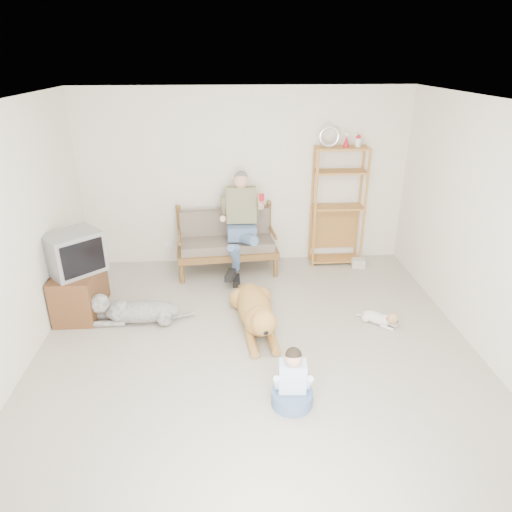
{
  "coord_description": "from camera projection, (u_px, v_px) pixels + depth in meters",
  "views": [
    {
      "loc": [
        -0.31,
        -4.11,
        3.11
      ],
      "look_at": [
        0.05,
        1.0,
        0.83
      ],
      "focal_mm": 32.0,
      "sensor_mm": 36.0,
      "label": 1
    }
  ],
  "objects": [
    {
      "name": "floor",
      "position": [
        258.0,
        361.0,
        5.03
      ],
      "size": [
        5.5,
        5.5,
        0.0
      ],
      "primitive_type": "plane",
      "color": "beige",
      "rests_on": "ground"
    },
    {
      "name": "ceiling",
      "position": [
        259.0,
        105.0,
        3.93
      ],
      "size": [
        5.5,
        5.5,
        0.0
      ],
      "primitive_type": "plane",
      "rotation": [
        3.14,
        0.0,
        0.0
      ],
      "color": "white",
      "rests_on": "ground"
    },
    {
      "name": "wall_back",
      "position": [
        245.0,
        179.0,
        6.99
      ],
      "size": [
        5.0,
        0.0,
        5.0
      ],
      "primitive_type": "plane",
      "rotation": [
        1.57,
        0.0,
        0.0
      ],
      "color": "silver",
      "rests_on": "ground"
    },
    {
      "name": "wall_front",
      "position": [
        305.0,
        497.0,
        1.97
      ],
      "size": [
        5.0,
        0.0,
        5.0
      ],
      "primitive_type": "plane",
      "rotation": [
        -1.57,
        0.0,
        0.0
      ],
      "color": "silver",
      "rests_on": "ground"
    },
    {
      "name": "wall_right",
      "position": [
        503.0,
        242.0,
        4.64
      ],
      "size": [
        0.0,
        5.5,
        5.5
      ],
      "primitive_type": "plane",
      "rotation": [
        1.57,
        0.0,
        -1.57
      ],
      "color": "silver",
      "rests_on": "ground"
    },
    {
      "name": "loveseat",
      "position": [
        227.0,
        240.0,
        6.98
      ],
      "size": [
        1.56,
        0.83,
        0.95
      ],
      "rotation": [
        0.0,
        0.0,
        0.09
      ],
      "color": "brown",
      "rests_on": "ground"
    },
    {
      "name": "man",
      "position": [
        240.0,
        231.0,
        6.71
      ],
      "size": [
        0.59,
        0.84,
        1.37
      ],
      "color": "slate",
      "rests_on": "loveseat"
    },
    {
      "name": "etagere",
      "position": [
        338.0,
        206.0,
        7.06
      ],
      "size": [
        0.82,
        0.36,
        2.16
      ],
      "color": "#C6803E",
      "rests_on": "ground"
    },
    {
      "name": "book_stack",
      "position": [
        358.0,
        263.0,
        7.23
      ],
      "size": [
        0.23,
        0.18,
        0.13
      ],
      "primitive_type": "cube",
      "rotation": [
        0.0,
        0.0,
        -0.15
      ],
      "color": "white",
      "rests_on": "ground"
    },
    {
      "name": "tv_stand",
      "position": [
        80.0,
        291.0,
        5.89
      ],
      "size": [
        0.51,
        0.9,
        0.6
      ],
      "rotation": [
        0.0,
        0.0,
        -0.01
      ],
      "color": "brown",
      "rests_on": "ground"
    },
    {
      "name": "crt_tv",
      "position": [
        74.0,
        253.0,
        5.62
      ],
      "size": [
        0.8,
        0.79,
        0.52
      ],
      "rotation": [
        0.0,
        0.0,
        -0.84
      ],
      "color": "gray",
      "rests_on": "tv_stand"
    },
    {
      "name": "wall_outlet",
      "position": [
        168.0,
        244.0,
        7.32
      ],
      "size": [
        0.12,
        0.02,
        0.08
      ],
      "primitive_type": "cube",
      "color": "white",
      "rests_on": "ground"
    },
    {
      "name": "golden_retriever",
      "position": [
        256.0,
        312.0,
        5.59
      ],
      "size": [
        0.53,
        1.69,
        0.51
      ],
      "rotation": [
        0.0,
        0.0,
        0.1
      ],
      "color": "#B47A3E",
      "rests_on": "ground"
    },
    {
      "name": "shaggy_dog",
      "position": [
        133.0,
        310.0,
        5.71
      ],
      "size": [
        1.36,
        0.32,
        0.4
      ],
      "rotation": [
        0.0,
        0.0,
        -1.56
      ],
      "color": "beige",
      "rests_on": "ground"
    },
    {
      "name": "terrier",
      "position": [
        381.0,
        318.0,
        5.67
      ],
      "size": [
        0.46,
        0.43,
        0.21
      ],
      "rotation": [
        0.0,
        0.0,
        0.8
      ],
      "color": "silver",
      "rests_on": "ground"
    },
    {
      "name": "child",
      "position": [
        292.0,
        384.0,
        4.33
      ],
      "size": [
        0.4,
        0.4,
        0.64
      ],
      "rotation": [
        0.0,
        0.0,
        -0.08
      ],
      "color": "slate",
      "rests_on": "ground"
    }
  ]
}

